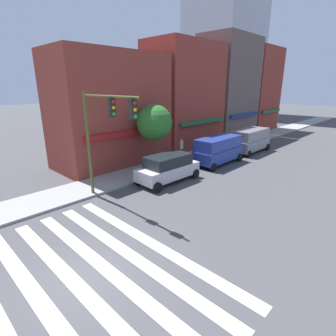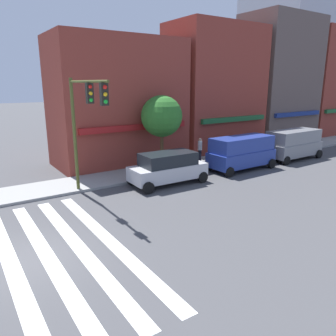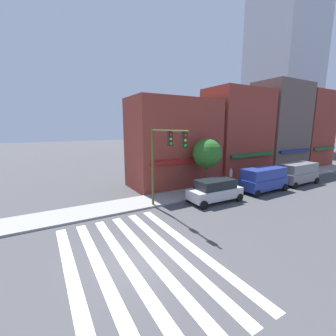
# 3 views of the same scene
# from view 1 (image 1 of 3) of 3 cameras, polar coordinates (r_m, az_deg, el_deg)

# --- Properties ---
(ground_plane) EXTENTS (200.00, 200.00, 0.00)m
(ground_plane) POSITION_cam_1_polar(r_m,az_deg,el_deg) (10.64, -16.71, -21.30)
(ground_plane) COLOR #424244
(sidewalk_left) EXTENTS (120.00, 3.00, 0.15)m
(sidewalk_left) POSITION_cam_1_polar(r_m,az_deg,el_deg) (16.78, -29.70, -7.64)
(sidewalk_left) COLOR gray
(sidewalk_left) RESTS_ON ground_plane
(crosswalk_stripes) EXTENTS (6.36, 10.80, 0.01)m
(crosswalk_stripes) POSITION_cam_1_polar(r_m,az_deg,el_deg) (10.64, -16.72, -21.28)
(crosswalk_stripes) COLOR silver
(crosswalk_stripes) RESTS_ON ground_plane
(storefront_row) EXTENTS (34.12, 5.30, 12.46)m
(storefront_row) POSITION_cam_1_polar(r_m,az_deg,el_deg) (32.27, 8.18, 15.53)
(storefront_row) COLOR maroon
(storefront_row) RESTS_ON ground_plane
(traffic_signal) EXTENTS (0.32, 4.90, 6.24)m
(traffic_signal) POSITION_cam_1_polar(r_m,az_deg,el_deg) (14.52, -13.83, 8.99)
(traffic_signal) COLOR #474C1E
(traffic_signal) RESTS_ON ground_plane
(suv_silver) EXTENTS (4.74, 2.12, 1.94)m
(suv_silver) POSITION_cam_1_polar(r_m,az_deg,el_deg) (18.45, 0.00, 0.09)
(suv_silver) COLOR #B7B7BC
(suv_silver) RESTS_ON ground_plane
(van_blue) EXTENTS (5.03, 2.22, 2.34)m
(van_blue) POSITION_cam_1_polar(r_m,az_deg,el_deg) (23.13, 10.86, 4.02)
(van_blue) COLOR navy
(van_blue) RESTS_ON ground_plane
(van_grey) EXTENTS (5.03, 2.22, 2.34)m
(van_grey) POSITION_cam_1_polar(r_m,az_deg,el_deg) (28.11, 17.51, 5.88)
(van_grey) COLOR slate
(van_grey) RESTS_ON ground_plane
(pedestrian_grey_coat) EXTENTS (0.32, 0.32, 1.77)m
(pedestrian_grey_coat) POSITION_cam_1_polar(r_m,az_deg,el_deg) (29.70, 14.82, 6.28)
(pedestrian_grey_coat) COLOR #23232D
(pedestrian_grey_coat) RESTS_ON sidewalk_left
(pedestrian_white_shirt) EXTENTS (0.32, 0.32, 1.77)m
(pedestrian_white_shirt) POSITION_cam_1_polar(r_m,az_deg,el_deg) (24.14, 2.94, 4.35)
(pedestrian_white_shirt) COLOR #23232D
(pedestrian_white_shirt) RESTS_ON sidewalk_left
(fire_hydrant) EXTENTS (0.24, 0.24, 0.84)m
(fire_hydrant) POSITION_cam_1_polar(r_m,az_deg,el_deg) (19.48, -4.44, -0.30)
(fire_hydrant) COLOR red
(fire_hydrant) RESTS_ON sidewalk_left
(street_tree) EXTENTS (2.80, 2.80, 5.05)m
(street_tree) POSITION_cam_1_polar(r_m,az_deg,el_deg) (20.74, -2.99, 9.81)
(street_tree) COLOR brown
(street_tree) RESTS_ON sidewalk_left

